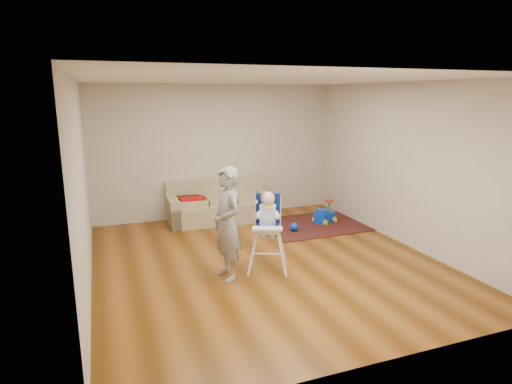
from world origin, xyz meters
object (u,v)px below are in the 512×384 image
object	(u,v)px
sofa	(220,202)
high_chair	(268,232)
toy_ball	(294,227)
ride_on_toy	(325,212)
side_table	(186,209)
adult	(227,224)

from	to	relation	value
sofa	high_chair	xyz separation A→B (m)	(-0.01, -2.59, 0.17)
toy_ball	ride_on_toy	bearing A→B (deg)	19.60
side_table	ride_on_toy	xyz separation A→B (m)	(2.55, -1.08, -0.03)
side_table	toy_ball	world-z (taller)	side_table
ride_on_toy	high_chair	world-z (taller)	high_chair
sofa	toy_ball	distance (m)	1.63
toy_ball	high_chair	distance (m)	1.87
toy_ball	high_chair	xyz separation A→B (m)	(-1.11, -1.43, 0.47)
toy_ball	high_chair	size ratio (longest dim) A/B	0.13
side_table	ride_on_toy	world-z (taller)	side_table
ride_on_toy	adult	bearing A→B (deg)	-167.16
sofa	toy_ball	bearing A→B (deg)	-44.53
toy_ball	adult	xyz separation A→B (m)	(-1.74, -1.53, 0.69)
toy_ball	sofa	bearing A→B (deg)	133.74
side_table	high_chair	world-z (taller)	high_chair
sofa	ride_on_toy	bearing A→B (deg)	-22.74
sofa	ride_on_toy	xyz separation A→B (m)	(1.91, -0.87, -0.16)
sofa	side_table	bearing A→B (deg)	163.83
side_table	adult	world-z (taller)	adult
sofa	side_table	world-z (taller)	sofa
sofa	high_chair	bearing A→B (deg)	-88.43
toy_ball	side_table	bearing A→B (deg)	142.03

